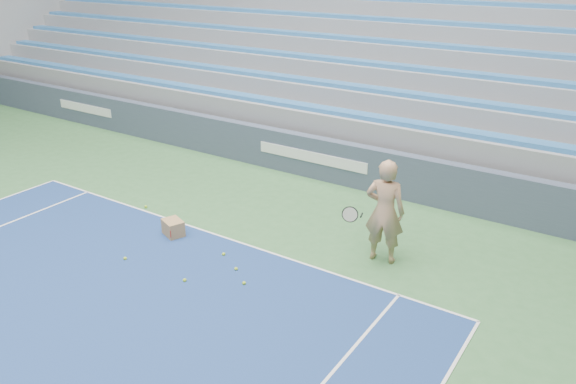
# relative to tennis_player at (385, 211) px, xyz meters

# --- Properties ---
(sponsor_barrier) EXTENTS (30.00, 0.32, 1.10)m
(sponsor_barrier) POSITION_rel_tennis_player_xyz_m (-3.33, 3.02, -0.47)
(sponsor_barrier) COLOR #3B465B
(sponsor_barrier) RESTS_ON ground
(bleachers) EXTENTS (31.00, 9.15, 7.30)m
(bleachers) POSITION_rel_tennis_player_xyz_m (-3.33, 8.74, 1.34)
(bleachers) COLOR gray
(bleachers) RESTS_ON ground
(tennis_player) EXTENTS (1.01, 0.92, 2.04)m
(tennis_player) POSITION_rel_tennis_player_xyz_m (0.00, 0.00, 0.00)
(tennis_player) COLOR tan
(tennis_player) RESTS_ON ground
(ball_box) EXTENTS (0.55, 0.49, 0.34)m
(ball_box) POSITION_rel_tennis_player_xyz_m (-4.05, -1.47, -0.85)
(ball_box) COLOR #9E794C
(ball_box) RESTS_ON ground
(tennis_ball_0) EXTENTS (0.07, 0.07, 0.07)m
(tennis_ball_0) POSITION_rel_tennis_player_xyz_m (-4.09, -2.74, -0.99)
(tennis_ball_0) COLOR #ABD42B
(tennis_ball_0) RESTS_ON ground
(tennis_ball_1) EXTENTS (0.07, 0.07, 0.07)m
(tennis_ball_1) POSITION_rel_tennis_player_xyz_m (-2.62, -1.57, -0.99)
(tennis_ball_1) COLOR #ABD42B
(tennis_ball_1) RESTS_ON ground
(tennis_ball_2) EXTENTS (0.07, 0.07, 0.07)m
(tennis_ball_2) POSITION_rel_tennis_player_xyz_m (-5.55, -0.83, -0.99)
(tennis_ball_2) COLOR #ABD42B
(tennis_ball_2) RESTS_ON ground
(tennis_ball_3) EXTENTS (0.07, 0.07, 0.07)m
(tennis_ball_3) POSITION_rel_tennis_player_xyz_m (-2.07, -1.87, -0.99)
(tennis_ball_3) COLOR #ABD42B
(tennis_ball_3) RESTS_ON ground
(tennis_ball_4) EXTENTS (0.07, 0.07, 0.07)m
(tennis_ball_4) POSITION_rel_tennis_player_xyz_m (-1.65, -2.17, -0.99)
(tennis_ball_4) COLOR #ABD42B
(tennis_ball_4) RESTS_ON ground
(tennis_ball_5) EXTENTS (0.07, 0.07, 0.07)m
(tennis_ball_5) POSITION_rel_tennis_player_xyz_m (-2.60, -2.69, -0.99)
(tennis_ball_5) COLOR #ABD42B
(tennis_ball_5) RESTS_ON ground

